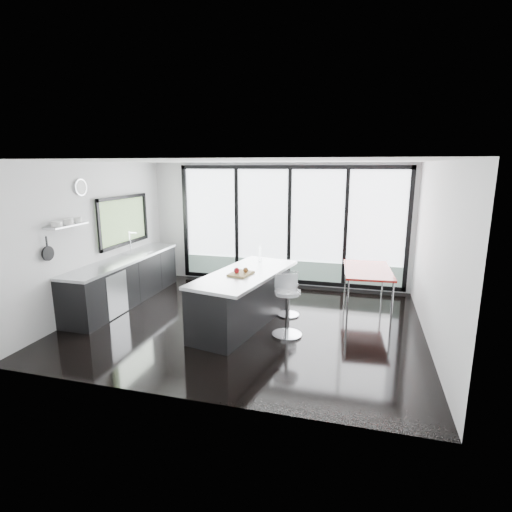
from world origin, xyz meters
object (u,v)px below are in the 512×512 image
(bar_stool_near, at_px, (287,313))
(bar_stool_far, at_px, (289,299))
(island, at_px, (242,298))
(red_table, at_px, (367,289))

(bar_stool_near, bearing_deg, bar_stool_far, 78.81)
(bar_stool_near, bearing_deg, island, 143.19)
(bar_stool_far, distance_m, red_table, 1.57)
(island, distance_m, red_table, 2.51)
(bar_stool_near, relative_size, red_table, 0.52)
(red_table, bearing_deg, bar_stool_near, -127.12)
(bar_stool_far, bearing_deg, red_table, 23.43)
(bar_stool_near, xyz_separation_m, bar_stool_far, (-0.14, 0.90, -0.07))
(island, height_order, bar_stool_near, island)
(island, height_order, red_table, island)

